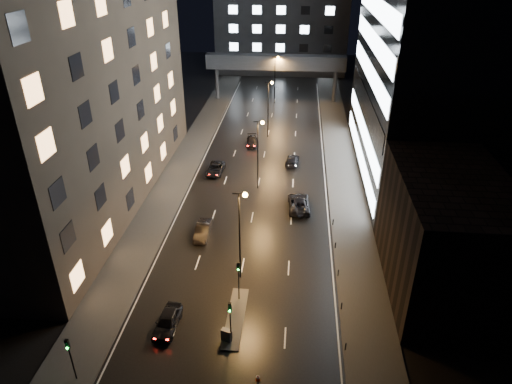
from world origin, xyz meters
TOP-DOWN VIEW (x-y plane):
  - ground at (0.00, 40.00)m, footprint 160.00×160.00m
  - sidewalk_left at (-12.50, 35.00)m, footprint 5.00×110.00m
  - sidewalk_right at (12.50, 35.00)m, footprint 5.00×110.00m
  - building_left at (-22.50, 24.00)m, footprint 15.00×48.00m
  - building_right_low at (20.00, 9.00)m, footprint 10.00×18.00m
  - building_right_glass at (25.00, 36.00)m, footprint 20.00×36.00m
  - building_far at (0.00, 98.00)m, footprint 34.00×14.00m
  - skybridge at (0.00, 70.00)m, footprint 30.00×3.00m
  - median_island at (0.30, 2.00)m, footprint 1.60×8.00m
  - traffic_signal_near at (0.30, 4.49)m, footprint 0.28×0.34m
  - traffic_signal_far at (0.30, -1.01)m, footprint 0.28×0.34m
  - traffic_signal_corner at (-11.50, -6.01)m, footprint 0.28×0.34m
  - bollard_row at (10.20, 6.50)m, footprint 0.12×25.12m
  - streetlight_near at (0.16, 8.00)m, footprint 1.45×0.50m
  - streetlight_mid_a at (0.16, 28.00)m, footprint 1.45×0.50m
  - streetlight_mid_b at (0.16, 48.00)m, footprint 1.45×0.50m
  - streetlight_far at (0.16, 68.00)m, footprint 1.45×0.50m
  - car_away_a at (-5.68, 0.23)m, footprint 2.11×4.68m
  - car_away_b at (-5.41, 15.28)m, footprint 1.65×4.64m
  - car_away_c at (-6.89, 32.27)m, footprint 2.57×5.20m
  - car_away_d at (-2.41, 43.77)m, footprint 2.46×4.85m
  - car_toward_a at (5.92, 22.80)m, footprint 3.13×6.05m
  - car_toward_b at (4.71, 36.67)m, footprint 2.36×4.82m
  - utility_cabinet at (-0.10, -0.86)m, footprint 1.01×0.71m
  - cone_b at (3.00, -4.68)m, footprint 0.45×0.45m

SIDE VIEW (x-z plane):
  - ground at x=0.00m, z-range 0.00..0.00m
  - sidewalk_left at x=-12.50m, z-range 0.00..0.15m
  - sidewalk_right at x=12.50m, z-range 0.00..0.15m
  - median_island at x=0.30m, z-range 0.00..0.15m
  - cone_b at x=3.00m, z-range 0.00..0.56m
  - bollard_row at x=10.20m, z-range 0.00..0.90m
  - car_toward_b at x=4.71m, z-range 0.00..1.35m
  - car_away_d at x=-2.41m, z-range 0.00..1.35m
  - car_away_c at x=-6.89m, z-range 0.00..1.42m
  - utility_cabinet at x=-0.10m, z-range 0.15..1.33m
  - car_away_b at x=-5.41m, z-range 0.00..1.53m
  - car_away_a at x=-5.68m, z-range 0.00..1.56m
  - car_toward_a at x=5.92m, z-range 0.00..1.63m
  - traffic_signal_corner at x=-11.50m, z-range 0.74..5.14m
  - traffic_signal_near at x=0.30m, z-range 0.89..5.29m
  - traffic_signal_far at x=0.30m, z-range 0.89..5.29m
  - building_right_low at x=20.00m, z-range 0.00..12.00m
  - streetlight_near at x=0.16m, z-range 1.42..11.57m
  - streetlight_mid_a at x=0.16m, z-range 1.42..11.57m
  - streetlight_mid_b at x=0.16m, z-range 1.42..11.57m
  - streetlight_far at x=0.16m, z-range 1.42..11.57m
  - skybridge at x=0.00m, z-range 3.34..13.34m
  - building_far at x=0.00m, z-range 0.00..25.00m
  - building_left at x=-22.50m, z-range 0.00..40.00m
  - building_right_glass at x=25.00m, z-range 0.00..45.00m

